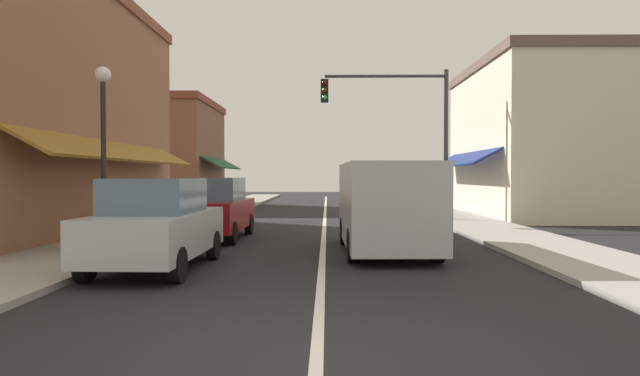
% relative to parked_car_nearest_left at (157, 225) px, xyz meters
% --- Properties ---
extents(ground_plane, '(80.00, 80.00, 0.00)m').
position_rel_parked_car_nearest_left_xyz_m(ground_plane, '(3.19, 12.69, -0.88)').
color(ground_plane, black).
extents(sidewalk_left, '(2.60, 56.00, 0.12)m').
position_rel_parked_car_nearest_left_xyz_m(sidewalk_left, '(-2.31, 12.69, -0.82)').
color(sidewalk_left, gray).
rests_on(sidewalk_left, ground).
extents(sidewalk_right, '(2.60, 56.00, 0.12)m').
position_rel_parked_car_nearest_left_xyz_m(sidewalk_right, '(8.69, 12.69, -0.82)').
color(sidewalk_right, '#A39E99').
rests_on(sidewalk_right, ground).
extents(lane_center_stripe, '(0.14, 52.00, 0.01)m').
position_rel_parked_car_nearest_left_xyz_m(lane_center_stripe, '(3.19, 12.69, -0.88)').
color(lane_center_stripe, silver).
rests_on(lane_center_stripe, ground).
extents(storefront_left_block, '(6.16, 14.20, 7.96)m').
position_rel_parked_car_nearest_left_xyz_m(storefront_left_block, '(-6.03, 6.69, 3.10)').
color(storefront_left_block, '#8E5B42').
rests_on(storefront_left_block, ground).
extents(storefront_right_block, '(6.83, 10.20, 6.91)m').
position_rel_parked_car_nearest_left_xyz_m(storefront_right_block, '(12.75, 14.69, 2.58)').
color(storefront_right_block, beige).
rests_on(storefront_right_block, ground).
extents(storefront_far_left, '(5.92, 8.20, 6.31)m').
position_rel_parked_car_nearest_left_xyz_m(storefront_far_left, '(-5.90, 22.69, 2.28)').
color(storefront_far_left, brown).
rests_on(storefront_far_left, ground).
extents(parked_car_nearest_left, '(1.85, 4.13, 1.77)m').
position_rel_parked_car_nearest_left_xyz_m(parked_car_nearest_left, '(0.00, 0.00, 0.00)').
color(parked_car_nearest_left, '#B7BABF').
rests_on(parked_car_nearest_left, ground).
extents(parked_car_second_left, '(1.85, 4.14, 1.77)m').
position_rel_parked_car_nearest_left_xyz_m(parked_car_second_left, '(0.04, 5.26, 0.00)').
color(parked_car_second_left, maroon).
rests_on(parked_car_second_left, ground).
extents(van_in_lane, '(2.10, 5.23, 2.12)m').
position_rel_parked_car_nearest_left_xyz_m(van_in_lane, '(4.68, 2.54, 0.27)').
color(van_in_lane, '#B2B7BC').
rests_on(van_in_lane, ground).
extents(traffic_signal_mast_arm, '(5.04, 0.50, 6.01)m').
position_rel_parked_car_nearest_left_xyz_m(traffic_signal_mast_arm, '(6.32, 11.38, 3.21)').
color(traffic_signal_mast_arm, '#333333').
rests_on(traffic_signal_mast_arm, ground).
extents(street_lamp_left_near, '(0.36, 0.36, 4.32)m').
position_rel_parked_car_nearest_left_xyz_m(street_lamp_left_near, '(-1.83, 2.01, 2.07)').
color(street_lamp_left_near, black).
rests_on(street_lamp_left_near, ground).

